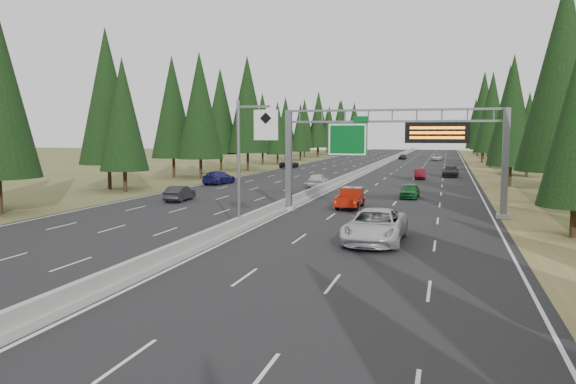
{
  "coord_description": "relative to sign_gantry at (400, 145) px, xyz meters",
  "views": [
    {
      "loc": [
        12.3,
        -7.12,
        6.07
      ],
      "look_at": [
        4.57,
        20.0,
        3.12
      ],
      "focal_mm": 35.0,
      "sensor_mm": 36.0,
      "label": 1
    }
  ],
  "objects": [
    {
      "name": "road",
      "position": [
        -8.92,
        45.12,
        -5.23
      ],
      "size": [
        32.0,
        260.0,
        0.08
      ],
      "primitive_type": "cube",
      "color": "black",
      "rests_on": "ground"
    },
    {
      "name": "shoulder_right",
      "position": [
        8.88,
        45.12,
        -5.24
      ],
      "size": [
        3.6,
        260.0,
        0.06
      ],
      "primitive_type": "cube",
      "color": "olive",
      "rests_on": "ground"
    },
    {
      "name": "shoulder_left",
      "position": [
        -26.72,
        45.12,
        -5.24
      ],
      "size": [
        3.6,
        260.0,
        0.06
      ],
      "primitive_type": "cube",
      "color": "#4E5025",
      "rests_on": "ground"
    },
    {
      "name": "median_barrier",
      "position": [
        -8.92,
        45.12,
        -4.85
      ],
      "size": [
        0.7,
        260.0,
        0.85
      ],
      "color": "gray",
      "rests_on": "road"
    },
    {
      "name": "sign_gantry",
      "position": [
        0.0,
        0.0,
        0.0
      ],
      "size": [
        16.75,
        0.98,
        7.8
      ],
      "color": "slate",
      "rests_on": "road"
    },
    {
      "name": "hov_sign_pole",
      "position": [
        -8.33,
        -9.92,
        -0.54
      ],
      "size": [
        2.8,
        0.5,
        8.0
      ],
      "color": "slate",
      "rests_on": "road"
    },
    {
      "name": "tree_row_right",
      "position": [
        13.07,
        33.09,
        4.24
      ],
      "size": [
        12.26,
        237.97,
        18.88
      ],
      "color": "black",
      "rests_on": "ground"
    },
    {
      "name": "tree_row_left",
      "position": [
        -30.79,
        40.42,
        4.07
      ],
      "size": [
        11.83,
        240.98,
        18.63
      ],
      "color": "black",
      "rests_on": "ground"
    },
    {
      "name": "silver_minivan",
      "position": [
        -0.36,
        -11.33,
        -4.27
      ],
      "size": [
        3.2,
        6.65,
        1.83
      ],
      "primitive_type": "imported",
      "rotation": [
        0.0,
        0.0,
        -0.03
      ],
      "color": "silver",
      "rests_on": "road"
    },
    {
      "name": "red_pickup",
      "position": [
        -4.09,
        2.93,
        -4.3
      ],
      "size": [
        1.77,
        4.95,
        1.61
      ],
      "color": "black",
      "rests_on": "road"
    },
    {
      "name": "car_ahead_green",
      "position": [
        0.07,
        11.05,
        -4.51
      ],
      "size": [
        1.73,
        4.05,
        1.36
      ],
      "primitive_type": "imported",
      "rotation": [
        0.0,
        0.0,
        -0.03
      ],
      "color": "#166226",
      "rests_on": "road"
    },
    {
      "name": "car_ahead_dkred",
      "position": [
        -0.14,
        34.1,
        -4.53
      ],
      "size": [
        1.73,
        4.12,
        1.32
      ],
      "primitive_type": "imported",
      "rotation": [
        0.0,
        0.0,
        0.08
      ],
      "color": "maroon",
      "rests_on": "road"
    },
    {
      "name": "car_ahead_dkgrey",
      "position": [
        3.82,
        39.28,
        -4.45
      ],
      "size": [
        2.41,
        5.24,
        1.48
      ],
      "primitive_type": "imported",
      "rotation": [
        0.0,
        0.0,
        -0.07
      ],
      "color": "black",
      "rests_on": "road"
    },
    {
      "name": "car_ahead_white",
      "position": [
        1.12,
        88.42,
        -4.52
      ],
      "size": [
        2.58,
        4.95,
        1.33
      ],
      "primitive_type": "imported",
      "rotation": [
        0.0,
        0.0,
        -0.08
      ],
      "color": "silver",
      "rests_on": "road"
    },
    {
      "name": "car_ahead_far",
      "position": [
        -6.75,
        90.95,
        -4.56
      ],
      "size": [
        1.81,
        3.83,
        1.27
      ],
      "primitive_type": "imported",
      "rotation": [
        0.0,
        0.0,
        -0.08
      ],
      "color": "black",
      "rests_on": "road"
    },
    {
      "name": "car_onc_near",
      "position": [
        -19.54,
        3.16,
        -4.51
      ],
      "size": [
        1.72,
        4.24,
        1.37
      ],
      "primitive_type": "imported",
      "rotation": [
        0.0,
        0.0,
        3.21
      ],
      "color": "black",
      "rests_on": "road"
    },
    {
      "name": "car_onc_blue",
      "position": [
        -22.79,
        19.73,
        -4.41
      ],
      "size": [
        2.65,
        5.52,
        1.55
      ],
      "primitive_type": "imported",
      "rotation": [
        0.0,
        0.0,
        3.05
      ],
      "color": "navy",
      "rests_on": "road"
    },
    {
      "name": "car_onc_white",
      "position": [
        -10.49,
        18.97,
        -4.39
      ],
      "size": [
        2.03,
        4.75,
        1.6
      ],
      "primitive_type": "imported",
      "rotation": [
        0.0,
        0.0,
        3.17
      ],
      "color": "#BDBDBD",
      "rests_on": "road"
    },
    {
      "name": "car_onc_far",
      "position": [
        -23.42,
        52.8,
        -4.51
      ],
      "size": [
        2.61,
        5.03,
        1.35
      ],
      "primitive_type": "imported",
      "rotation": [
        0.0,
        0.0,
        3.07
      ],
      "color": "black",
      "rests_on": "road"
    }
  ]
}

